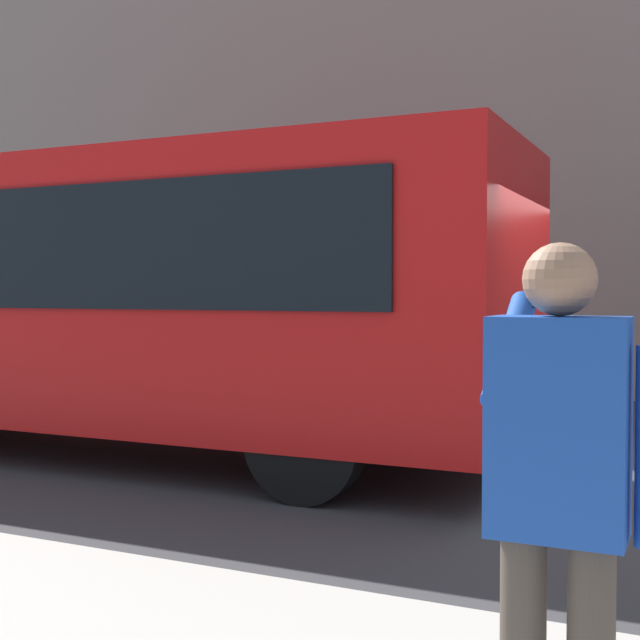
# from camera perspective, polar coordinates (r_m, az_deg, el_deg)

# --- Properties ---
(ground_plane) EXTENTS (60.00, 60.00, 0.00)m
(ground_plane) POSITION_cam_1_polar(r_m,az_deg,el_deg) (7.82, 15.33, -10.72)
(ground_plane) COLOR #38383A
(building_facade_far) EXTENTS (28.00, 1.55, 12.00)m
(building_facade_far) POSITION_cam_1_polar(r_m,az_deg,el_deg) (15.00, 20.21, 18.40)
(building_facade_far) COLOR gray
(building_facade_far) RESTS_ON ground_plane
(red_bus) EXTENTS (9.05, 2.54, 3.08)m
(red_bus) POSITION_cam_1_polar(r_m,az_deg,el_deg) (9.34, -14.86, 1.74)
(red_bus) COLOR red
(red_bus) RESTS_ON ground_plane
(pedestrian_photographer) EXTENTS (0.53, 0.52, 1.70)m
(pedestrian_photographer) POSITION_cam_1_polar(r_m,az_deg,el_deg) (2.68, 15.82, -10.27)
(pedestrian_photographer) COLOR #4C4238
(pedestrian_photographer) RESTS_ON sidewalk_curb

